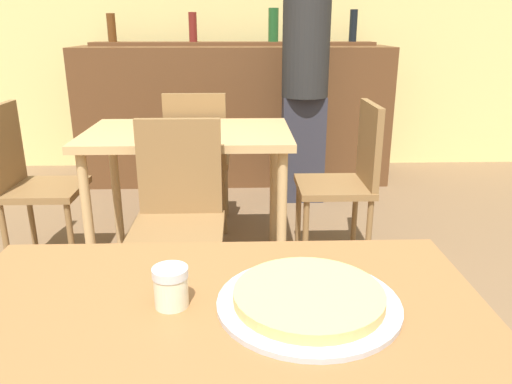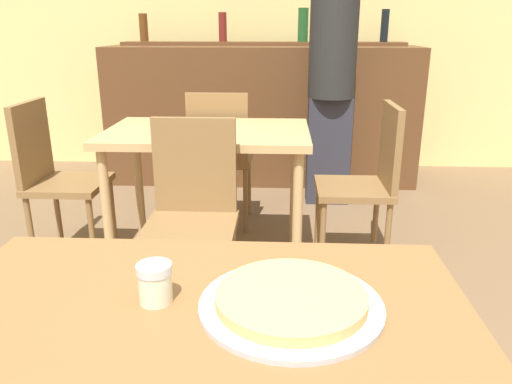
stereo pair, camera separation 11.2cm
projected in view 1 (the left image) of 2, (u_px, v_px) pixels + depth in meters
The scene contains 12 objects.
wall_back at pixel (234, 14), 4.50m from camera, with size 8.00×0.05×2.80m.
dining_table_near at pixel (216, 367), 0.98m from camera, with size 1.15×0.85×0.75m.
dining_table_far at pixel (189, 148), 2.66m from camera, with size 1.08×0.71×0.78m.
bar_counter at pixel (234, 115), 4.29m from camera, with size 2.60×0.56×1.14m.
bar_back_shelf at pixel (234, 39), 4.22m from camera, with size 2.39×0.24×0.30m.
chair_far_side_front at pixel (179, 209), 2.22m from camera, with size 0.40×0.40×0.92m.
chair_far_side_back at pixel (197, 152), 3.20m from camera, with size 0.40×0.40×0.92m.
chair_far_side_left at pixel (28, 176), 2.68m from camera, with size 0.40×0.40×0.92m.
chair_far_side_right at pixel (349, 174), 2.74m from camera, with size 0.40×0.40×0.92m.
pizza_tray at pixel (309, 299), 1.04m from camera, with size 0.39×0.39×0.04m.
cheese_shaker at pixel (171, 287), 1.04m from camera, with size 0.07×0.07×0.09m.
person_standing at pixel (305, 82), 3.65m from camera, with size 0.34×0.34×1.68m.
Camera 1 is at (0.05, -0.82, 1.31)m, focal length 35.00 mm.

